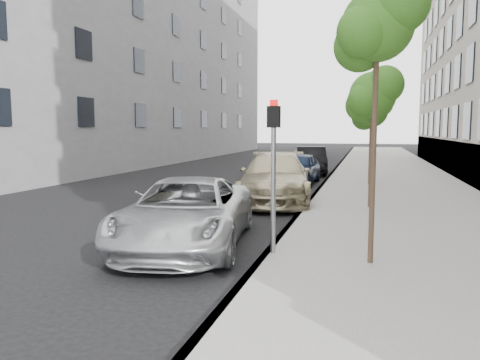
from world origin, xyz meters
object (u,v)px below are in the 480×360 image
at_px(suv, 275,178).
at_px(minivan, 186,213).
at_px(tree_mid, 374,95).
at_px(signal_pole, 273,158).
at_px(sedan_rear, 303,157).
at_px(tree_near, 379,26).
at_px(sedan_black, 311,160).
at_px(tree_far, 372,111).
at_px(sedan_blue, 298,168).

bearing_deg(suv, minivan, -103.97).
relative_size(tree_mid, signal_pole, 1.45).
relative_size(minivan, sedan_rear, 1.24).
distance_m(suv, sedan_rear, 16.26).
bearing_deg(sedan_rear, tree_near, -69.93).
height_order(minivan, suv, suv).
xyz_separation_m(minivan, sedan_rear, (-0.47, 23.15, -0.12)).
xyz_separation_m(signal_pole, suv, (-1.40, 7.47, -1.18)).
bearing_deg(signal_pole, sedan_black, 96.62).
distance_m(tree_mid, tree_far, 6.50).
bearing_deg(sedan_blue, minivan, -91.20).
height_order(tree_far, sedan_blue, tree_far).
relative_size(tree_mid, suv, 0.73).
distance_m(tree_near, sedan_blue, 14.39).
bearing_deg(minivan, tree_near, -19.34).
bearing_deg(sedan_black, suv, -98.75).
bearing_deg(suv, tree_mid, -27.97).
distance_m(signal_pole, minivan, 2.50).
relative_size(minivan, sedan_black, 1.14).
xyz_separation_m(signal_pole, sedan_black, (-1.40, 18.49, -1.26)).
relative_size(tree_near, signal_pole, 1.68).
relative_size(signal_pole, minivan, 0.56).
relative_size(tree_far, sedan_black, 0.87).
distance_m(tree_near, signal_pole, 3.08).
bearing_deg(sedan_rear, signal_pole, -74.39).
bearing_deg(sedan_black, sedan_rear, 93.68).
height_order(tree_far, suv, tree_far).
bearing_deg(tree_mid, tree_far, 90.00).
bearing_deg(sedan_rear, suv, -76.48).
relative_size(tree_far, signal_pole, 1.37).
bearing_deg(suv, tree_near, -75.00).
height_order(tree_far, minivan, tree_far).
bearing_deg(tree_near, minivan, 169.39).
height_order(tree_mid, sedan_blue, tree_mid).
height_order(sedan_blue, sedan_black, sedan_black).
relative_size(sedan_black, sedan_rear, 1.08).
bearing_deg(tree_mid, sedan_blue, 115.42).
distance_m(sedan_black, sedan_rear, 5.33).
xyz_separation_m(minivan, sedan_blue, (0.67, 12.75, -0.01)).
relative_size(signal_pole, sedan_blue, 0.69).
distance_m(signal_pole, suv, 7.69).
relative_size(tree_far, sedan_rear, 0.95).
height_order(signal_pole, suv, signal_pole).
relative_size(signal_pole, sedan_rear, 0.69).
xyz_separation_m(minivan, sedan_black, (0.67, 17.95, 0.03)).
bearing_deg(minivan, signal_pole, -23.33).
bearing_deg(minivan, sedan_blue, 78.25).
bearing_deg(sedan_blue, signal_pole, -82.15).
distance_m(tree_far, sedan_blue, 4.31).
bearing_deg(minivan, sedan_rear, 82.45).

